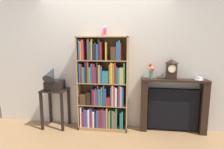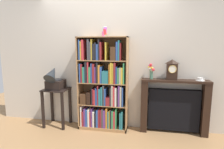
{
  "view_description": "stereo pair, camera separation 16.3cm",
  "coord_description": "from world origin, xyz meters",
  "px_view_note": "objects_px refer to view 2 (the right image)",
  "views": [
    {
      "loc": [
        0.64,
        -3.27,
        1.62
      ],
      "look_at": [
        0.17,
        0.08,
        1.07
      ],
      "focal_mm": 29.59,
      "sensor_mm": 36.0,
      "label": 1
    },
    {
      "loc": [
        0.8,
        -3.25,
        1.62
      ],
      "look_at": [
        0.17,
        0.08,
        1.07
      ],
      "focal_mm": 29.59,
      "sensor_mm": 36.0,
      "label": 2
    }
  ],
  "objects_px": {
    "gramophone": "(54,79)",
    "cup_stack": "(104,32)",
    "fireplace_mantel": "(174,107)",
    "teacup_with_saucer": "(200,79)",
    "mantel_clock": "(172,70)",
    "flower_vase": "(151,70)",
    "bookshelf": "(102,88)",
    "side_table_left": "(57,100)"
  },
  "relations": [
    {
      "from": "side_table_left",
      "to": "mantel_clock",
      "type": "xyz_separation_m",
      "value": [
        2.19,
        0.09,
        0.65
      ]
    },
    {
      "from": "bookshelf",
      "to": "side_table_left",
      "type": "height_order",
      "value": "bookshelf"
    },
    {
      "from": "flower_vase",
      "to": "side_table_left",
      "type": "bearing_deg",
      "value": -176.94
    },
    {
      "from": "fireplace_mantel",
      "to": "teacup_with_saucer",
      "type": "relative_size",
      "value": 8.0
    },
    {
      "from": "side_table_left",
      "to": "flower_vase",
      "type": "relative_size",
      "value": 2.65
    },
    {
      "from": "side_table_left",
      "to": "flower_vase",
      "type": "distance_m",
      "value": 1.93
    },
    {
      "from": "bookshelf",
      "to": "side_table_left",
      "type": "relative_size",
      "value": 2.32
    },
    {
      "from": "bookshelf",
      "to": "mantel_clock",
      "type": "relative_size",
      "value": 4.88
    },
    {
      "from": "mantel_clock",
      "to": "teacup_with_saucer",
      "type": "height_order",
      "value": "mantel_clock"
    },
    {
      "from": "cup_stack",
      "to": "gramophone",
      "type": "bearing_deg",
      "value": -171.66
    },
    {
      "from": "gramophone",
      "to": "cup_stack",
      "type": "bearing_deg",
      "value": 8.34
    },
    {
      "from": "fireplace_mantel",
      "to": "teacup_with_saucer",
      "type": "bearing_deg",
      "value": -2.65
    },
    {
      "from": "teacup_with_saucer",
      "to": "fireplace_mantel",
      "type": "bearing_deg",
      "value": 177.35
    },
    {
      "from": "mantel_clock",
      "to": "side_table_left",
      "type": "bearing_deg",
      "value": -177.54
    },
    {
      "from": "gramophone",
      "to": "fireplace_mantel",
      "type": "bearing_deg",
      "value": 4.31
    },
    {
      "from": "fireplace_mantel",
      "to": "mantel_clock",
      "type": "xyz_separation_m",
      "value": [
        -0.07,
        -0.02,
        0.69
      ]
    },
    {
      "from": "mantel_clock",
      "to": "flower_vase",
      "type": "distance_m",
      "value": 0.36
    },
    {
      "from": "bookshelf",
      "to": "side_table_left",
      "type": "xyz_separation_m",
      "value": [
        -0.93,
        -0.04,
        -0.28
      ]
    },
    {
      "from": "cup_stack",
      "to": "side_table_left",
      "type": "relative_size",
      "value": 0.24
    },
    {
      "from": "flower_vase",
      "to": "teacup_with_saucer",
      "type": "xyz_separation_m",
      "value": [
        0.84,
        -0.0,
        -0.13
      ]
    },
    {
      "from": "bookshelf",
      "to": "teacup_with_saucer",
      "type": "xyz_separation_m",
      "value": [
        1.73,
        0.06,
        0.22
      ]
    },
    {
      "from": "cup_stack",
      "to": "teacup_with_saucer",
      "type": "bearing_deg",
      "value": 0.31
    },
    {
      "from": "flower_vase",
      "to": "teacup_with_saucer",
      "type": "bearing_deg",
      "value": -0.07
    },
    {
      "from": "flower_vase",
      "to": "fireplace_mantel",
      "type": "bearing_deg",
      "value": 2.42
    },
    {
      "from": "flower_vase",
      "to": "teacup_with_saucer",
      "type": "height_order",
      "value": "flower_vase"
    },
    {
      "from": "flower_vase",
      "to": "mantel_clock",
      "type": "bearing_deg",
      "value": -0.58
    },
    {
      "from": "teacup_with_saucer",
      "to": "mantel_clock",
      "type": "bearing_deg",
      "value": -179.68
    },
    {
      "from": "cup_stack",
      "to": "gramophone",
      "type": "relative_size",
      "value": 0.36
    },
    {
      "from": "bookshelf",
      "to": "gramophone",
      "type": "distance_m",
      "value": 0.95
    },
    {
      "from": "gramophone",
      "to": "fireplace_mantel",
      "type": "distance_m",
      "value": 2.31
    },
    {
      "from": "bookshelf",
      "to": "flower_vase",
      "type": "relative_size",
      "value": 6.15
    },
    {
      "from": "cup_stack",
      "to": "mantel_clock",
      "type": "xyz_separation_m",
      "value": [
        1.22,
        0.01,
        -0.67
      ]
    },
    {
      "from": "cup_stack",
      "to": "teacup_with_saucer",
      "type": "xyz_separation_m",
      "value": [
        1.7,
        0.01,
        -0.83
      ]
    },
    {
      "from": "cup_stack",
      "to": "side_table_left",
      "type": "xyz_separation_m",
      "value": [
        -0.96,
        -0.09,
        -1.32
      ]
    },
    {
      "from": "fireplace_mantel",
      "to": "side_table_left",
      "type": "bearing_deg",
      "value": -177.06
    },
    {
      "from": "side_table_left",
      "to": "mantel_clock",
      "type": "height_order",
      "value": "mantel_clock"
    },
    {
      "from": "gramophone",
      "to": "flower_vase",
      "type": "relative_size",
      "value": 1.77
    },
    {
      "from": "fireplace_mantel",
      "to": "flower_vase",
      "type": "distance_m",
      "value": 0.79
    },
    {
      "from": "teacup_with_saucer",
      "to": "bookshelf",
      "type": "bearing_deg",
      "value": -178.1
    },
    {
      "from": "mantel_clock",
      "to": "gramophone",
      "type": "bearing_deg",
      "value": -176.13
    },
    {
      "from": "fireplace_mantel",
      "to": "mantel_clock",
      "type": "distance_m",
      "value": 0.69
    },
    {
      "from": "fireplace_mantel",
      "to": "bookshelf",
      "type": "bearing_deg",
      "value": -176.68
    }
  ]
}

